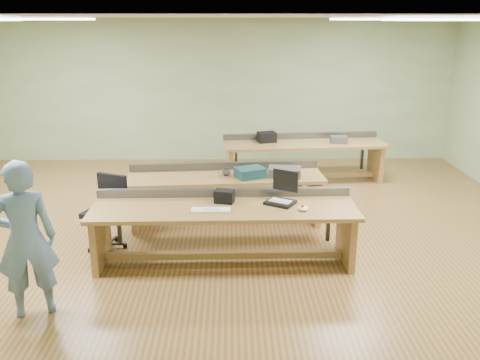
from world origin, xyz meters
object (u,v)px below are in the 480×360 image
at_px(mug, 226,172).
at_px(task_chair, 107,222).
at_px(laptop_base, 280,202).
at_px(parts_bin_grey, 285,172).
at_px(drinks_can, 217,175).
at_px(camera_bag, 224,196).
at_px(person, 25,240).
at_px(workbench_back, 304,152).
at_px(workbench_mid, 226,187).
at_px(parts_bin_teal, 250,173).
at_px(workbench_front, 224,220).

bearing_deg(mug, task_chair, -152.51).
relative_size(laptop_base, parts_bin_grey, 0.72).
xyz_separation_m(mug, drinks_can, (-0.13, -0.14, 0.01)).
bearing_deg(camera_bag, parts_bin_grey, 65.18).
bearing_deg(camera_bag, person, -133.57).
xyz_separation_m(workbench_back, mug, (-1.45, -2.10, 0.24)).
relative_size(workbench_mid, camera_bag, 12.18).
relative_size(person, mug, 12.91).
height_order(person, parts_bin_grey, person).
bearing_deg(mug, parts_bin_grey, -2.54).
relative_size(person, camera_bag, 6.97).
bearing_deg(mug, workbench_back, 55.41).
xyz_separation_m(camera_bag, parts_bin_grey, (0.88, 1.12, -0.02)).
relative_size(laptop_base, task_chair, 0.35).
distance_m(person, camera_bag, 2.39).
distance_m(camera_bag, parts_bin_grey, 1.43).
bearing_deg(task_chair, mug, 50.27).
height_order(workbench_mid, parts_bin_grey, parts_bin_grey).
relative_size(workbench_mid, workbench_back, 0.96).
distance_m(laptop_base, parts_bin_teal, 1.19).
bearing_deg(person, camera_bag, -167.18).
bearing_deg(drinks_can, person, -128.90).
xyz_separation_m(workbench_front, person, (-2.00, -1.18, 0.28)).
xyz_separation_m(workbench_back, person, (-3.46, -4.57, 0.28)).
xyz_separation_m(workbench_front, workbench_back, (1.47, 3.39, -0.01)).
bearing_deg(workbench_front, workbench_back, 65.92).
bearing_deg(parts_bin_grey, parts_bin_teal, -174.64).
distance_m(camera_bag, parts_bin_teal, 1.14).
relative_size(person, parts_bin_teal, 4.15).
height_order(person, laptop_base, person).
xyz_separation_m(person, mug, (2.01, 2.47, -0.04)).
bearing_deg(workbench_back, camera_bag, -118.40).
bearing_deg(workbench_front, task_chair, 163.27).
xyz_separation_m(parts_bin_teal, mug, (-0.35, 0.09, -0.02)).
bearing_deg(workbench_mid, task_chair, -155.67).
xyz_separation_m(workbench_mid, workbench_back, (1.46, 2.07, 0.00)).
xyz_separation_m(workbench_back, camera_bag, (-1.46, -3.26, 0.27)).
height_order(task_chair, parts_bin_teal, task_chair).
relative_size(workbench_back, laptop_base, 8.92).
height_order(workbench_front, task_chair, task_chair).
bearing_deg(person, drinks_can, -149.24).
bearing_deg(workbench_back, person, -131.41).
relative_size(parts_bin_grey, mug, 3.65).
height_order(workbench_front, drinks_can, drinks_can).
bearing_deg(camera_bag, workbench_front, -78.37).
height_order(mug, drinks_can, drinks_can).
height_order(workbench_back, camera_bag, camera_bag).
bearing_deg(person, laptop_base, -175.65).
height_order(parts_bin_grey, drinks_can, parts_bin_grey).
distance_m(workbench_back, laptop_base, 3.42).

